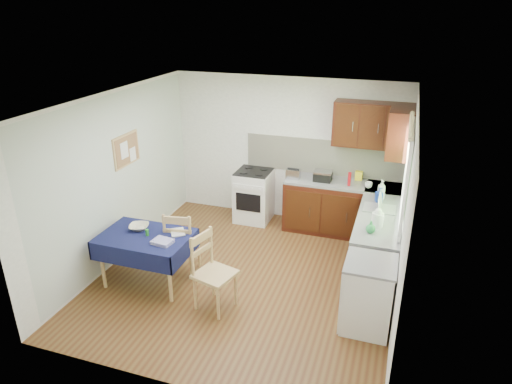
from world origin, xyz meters
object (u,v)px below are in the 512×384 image
(chair_far, at_px, (181,241))
(dish_rack, at_px, (380,208))
(chair_near, at_px, (212,269))
(sandwich_press, at_px, (323,176))
(toaster, at_px, (293,174))
(dining_table, at_px, (146,242))
(kettle, at_px, (378,219))

(chair_far, bearing_deg, dish_rack, -165.92)
(chair_near, distance_m, dish_rack, 2.54)
(sandwich_press, bearing_deg, toaster, -151.24)
(dining_table, height_order, toaster, toaster)
(chair_near, bearing_deg, chair_far, 66.97)
(toaster, bearing_deg, sandwich_press, 27.40)
(chair_far, relative_size, toaster, 4.26)
(sandwich_press, bearing_deg, dish_rack, -20.41)
(dining_table, distance_m, chair_near, 1.08)
(dining_table, bearing_deg, chair_far, 49.50)
(chair_near, relative_size, sandwich_press, 3.56)
(sandwich_press, xyz_separation_m, dish_rack, (0.97, -0.86, -0.06))
(toaster, relative_size, kettle, 0.90)
(dish_rack, xyz_separation_m, kettle, (0.01, -0.56, 0.09))
(chair_near, relative_size, kettle, 3.95)
(chair_far, xyz_separation_m, sandwich_press, (1.59, 1.98, 0.46))
(dining_table, distance_m, kettle, 3.09)
(chair_far, height_order, dish_rack, dish_rack)
(dining_table, bearing_deg, chair_near, -4.95)
(chair_near, xyz_separation_m, sandwich_press, (0.90, 2.53, 0.44))
(chair_far, distance_m, toaster, 2.26)
(dining_table, xyz_separation_m, kettle, (2.93, 0.90, 0.39))
(toaster, height_order, dish_rack, dish_rack)
(chair_far, relative_size, dish_rack, 2.23)
(chair_near, height_order, kettle, kettle)
(chair_far, xyz_separation_m, dish_rack, (2.56, 1.12, 0.40))
(chair_near, bearing_deg, toaster, 5.62)
(chair_far, relative_size, kettle, 3.85)
(chair_near, bearing_deg, sandwich_press, -4.34)
(kettle, bearing_deg, chair_far, -167.64)
(kettle, bearing_deg, dish_rack, 90.81)
(dining_table, xyz_separation_m, chair_near, (1.05, -0.22, -0.09))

